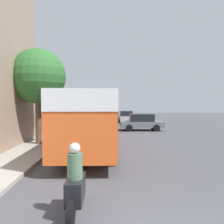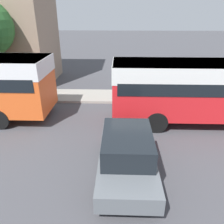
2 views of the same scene
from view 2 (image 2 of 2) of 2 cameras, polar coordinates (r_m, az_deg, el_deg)
building_midblock at (r=19.16m, az=-27.27°, el=21.60°), size 5.17×7.04×9.75m
car_far_curb at (r=7.41m, az=3.92°, el=-10.77°), size 4.04×1.89×1.58m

